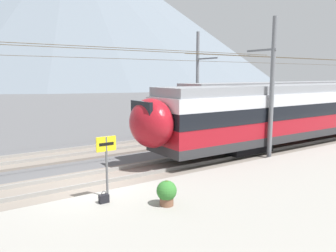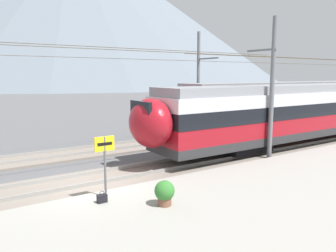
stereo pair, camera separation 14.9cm
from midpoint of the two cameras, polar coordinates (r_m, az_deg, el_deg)
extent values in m
plane|color=#565659|center=(13.39, -12.59, -10.91)|extent=(400.00, 400.00, 0.00)
cube|color=gray|center=(9.17, -0.19, -19.27)|extent=(120.00, 8.59, 0.28)
cube|color=slate|center=(14.41, -14.31, -9.31)|extent=(120.00, 3.00, 0.12)
cube|color=gray|center=(13.72, -13.30, -9.58)|extent=(120.00, 0.07, 0.16)
cube|color=gray|center=(15.01, -15.27, -8.06)|extent=(120.00, 0.07, 0.16)
cube|color=slate|center=(19.30, -19.67, -4.98)|extent=(120.00, 3.00, 0.12)
cube|color=gray|center=(18.59, -19.13, -5.01)|extent=(120.00, 0.07, 0.16)
cube|color=gray|center=(19.95, -20.21, -4.16)|extent=(120.00, 0.07, 0.16)
cube|color=#2D2D30|center=(25.79, 25.24, -0.02)|extent=(27.45, 2.81, 0.45)
cube|color=maroon|center=(25.71, 25.33, 1.41)|extent=(27.45, 2.81, 0.85)
cube|color=black|center=(25.63, 25.44, 3.19)|extent=(27.45, 2.85, 0.75)
cube|color=silver|center=(25.59, 25.55, 4.75)|extent=(27.45, 2.81, 0.65)
cube|color=gray|center=(25.56, 25.63, 5.97)|extent=(27.15, 2.61, 0.45)
cube|color=black|center=(19.13, 11.91, -3.45)|extent=(2.80, 2.25, 0.42)
ellipsoid|color=maroon|center=(15.25, -3.14, 0.49)|extent=(1.80, 2.58, 2.25)
cube|color=black|center=(14.95, -4.80, 1.95)|extent=(0.16, 1.68, 1.19)
cube|color=#2D2D30|center=(35.17, 24.44, 2.13)|extent=(32.21, 2.91, 0.45)
cube|color=red|center=(35.12, 24.50, 3.18)|extent=(32.21, 2.91, 0.85)
cube|color=black|center=(35.06, 24.58, 4.48)|extent=(32.21, 2.95, 0.75)
cube|color=white|center=(35.03, 24.65, 5.62)|extent=(32.21, 2.91, 0.65)
cube|color=gray|center=(35.01, 24.71, 6.52)|extent=(31.91, 2.71, 0.45)
cube|color=black|center=(27.27, 13.28, 0.08)|extent=(2.80, 2.33, 0.42)
ellipsoid|color=red|center=(22.63, 1.86, 3.15)|extent=(1.80, 2.68, 2.25)
cube|color=black|center=(22.31, 0.82, 4.17)|extent=(0.16, 1.75, 1.19)
cylinder|color=slate|center=(18.05, 16.96, 5.81)|extent=(0.24, 0.24, 7.33)
cube|color=slate|center=(18.59, 15.30, 12.28)|extent=(0.10, 1.89, 0.10)
cylinder|color=#473823|center=(19.11, 13.43, 11.49)|extent=(46.41, 0.02, 0.02)
cylinder|color=slate|center=(26.08, 4.84, 7.27)|extent=(0.24, 0.24, 7.66)
cube|color=slate|center=(25.31, 6.38, 11.30)|extent=(0.10, 2.36, 0.10)
cylinder|color=#473823|center=(24.52, 7.96, 10.77)|extent=(46.41, 0.02, 0.02)
cylinder|color=#59595B|center=(11.71, -10.70, -6.85)|extent=(0.08, 0.08, 2.11)
cube|color=yellow|center=(11.52, -10.81, -2.99)|extent=(0.70, 0.06, 0.50)
cube|color=black|center=(11.49, -10.74, -3.02)|extent=(0.52, 0.01, 0.10)
cube|color=black|center=(11.49, -11.18, -11.99)|extent=(0.32, 0.18, 0.28)
torus|color=black|center=(11.42, -11.20, -11.10)|extent=(0.16, 0.02, 0.16)
cylinder|color=brown|center=(11.07, -0.63, -12.57)|extent=(0.44, 0.44, 0.29)
sphere|color=#33752D|center=(10.95, -0.63, -10.90)|extent=(0.65, 0.65, 0.65)
sphere|color=gold|center=(10.90, -0.64, -10.17)|extent=(0.36, 0.36, 0.36)
cone|color=slate|center=(192.60, -15.81, 18.34)|extent=(210.56, 210.56, 76.00)
camera|label=1|loc=(0.07, -90.23, -0.03)|focal=35.99mm
camera|label=2|loc=(0.07, 89.77, 0.03)|focal=35.99mm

